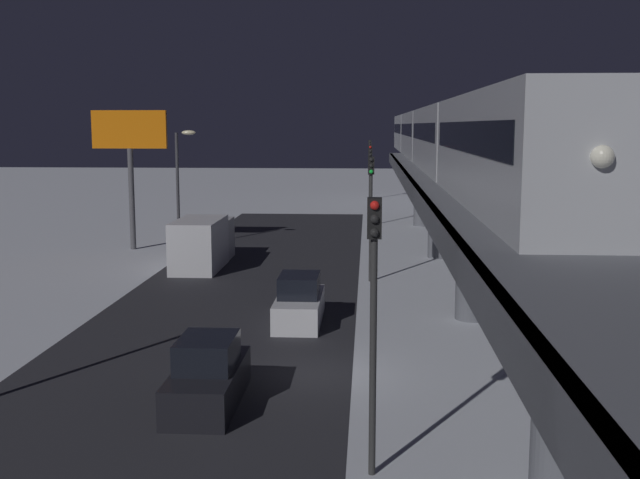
# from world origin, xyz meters

# --- Properties ---
(ground_plane) EXTENTS (240.00, 240.00, 0.00)m
(ground_plane) POSITION_xyz_m (0.00, 0.00, 0.00)
(ground_plane) COLOR silver
(avenue_asphalt) EXTENTS (11.00, 90.58, 0.01)m
(avenue_asphalt) POSITION_xyz_m (4.24, 0.00, 0.00)
(avenue_asphalt) COLOR #28282D
(avenue_asphalt) RESTS_ON ground_plane
(elevated_railway) EXTENTS (5.00, 90.58, 5.52)m
(elevated_railway) POSITION_xyz_m (-5.97, 0.00, 4.77)
(elevated_railway) COLOR slate
(elevated_railway) RESTS_ON ground_plane
(subway_train) EXTENTS (2.94, 74.07, 3.40)m
(subway_train) POSITION_xyz_m (-6.06, -27.59, 7.30)
(subway_train) COLOR #B7BABF
(subway_train) RESTS_ON elevated_railway
(sedan_black) EXTENTS (1.80, 4.50, 1.97)m
(sedan_black) POSITION_xyz_m (2.84, 2.95, 0.80)
(sedan_black) COLOR black
(sedan_black) RESTS_ON ground_plane
(sedan_white_2) EXTENTS (1.80, 4.65, 1.97)m
(sedan_white_2) POSITION_xyz_m (1.04, -6.54, 0.80)
(sedan_white_2) COLOR silver
(sedan_white_2) RESTS_ON ground_plane
(box_truck) EXTENTS (2.40, 7.40, 2.80)m
(box_truck) POSITION_xyz_m (7.64, -18.88, 1.35)
(box_truck) COLOR #B2B2B7
(box_truck) RESTS_ON ground_plane
(traffic_light_near) EXTENTS (0.32, 0.44, 6.40)m
(traffic_light_near) POSITION_xyz_m (-1.86, 7.23, 4.20)
(traffic_light_near) COLOR #2D2D2D
(traffic_light_near) RESTS_ON ground_plane
(traffic_light_mid) EXTENTS (0.32, 0.44, 6.40)m
(traffic_light_mid) POSITION_xyz_m (-1.86, -15.10, 4.20)
(traffic_light_mid) COLOR #2D2D2D
(traffic_light_mid) RESTS_ON ground_plane
(traffic_light_far) EXTENTS (0.32, 0.44, 6.40)m
(traffic_light_far) POSITION_xyz_m (-1.86, -37.43, 4.20)
(traffic_light_far) COLOR #2D2D2D
(traffic_light_far) RESTS_ON ground_plane
(traffic_light_distant) EXTENTS (0.32, 0.44, 6.40)m
(traffic_light_distant) POSITION_xyz_m (-1.86, -59.76, 4.20)
(traffic_light_distant) COLOR #2D2D2D
(traffic_light_distant) RESTS_ON ground_plane
(commercial_billboard) EXTENTS (4.80, 0.36, 8.90)m
(commercial_billboard) POSITION_xyz_m (13.46, -24.61, 6.83)
(commercial_billboard) COLOR #4C4C51
(commercial_billboard) RESTS_ON ground_plane
(street_lamp_far) EXTENTS (1.35, 0.44, 7.65)m
(street_lamp_far) POSITION_xyz_m (10.32, -25.00, 4.81)
(street_lamp_far) COLOR #38383D
(street_lamp_far) RESTS_ON ground_plane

